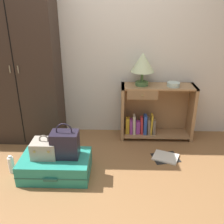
% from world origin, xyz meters
% --- Properties ---
extents(ground_plane, '(9.00, 9.00, 0.00)m').
position_xyz_m(ground_plane, '(0.00, 0.00, 0.00)').
color(ground_plane, olive).
extents(back_wall, '(6.40, 0.10, 2.60)m').
position_xyz_m(back_wall, '(0.00, 1.50, 1.30)').
color(back_wall, silver).
rests_on(back_wall, ground_plane).
extents(wardrobe, '(0.94, 0.47, 2.08)m').
position_xyz_m(wardrobe, '(-1.06, 1.20, 1.04)').
color(wardrobe, '#33261E').
rests_on(wardrobe, ground_plane).
extents(bookshelf, '(0.99, 0.33, 0.76)m').
position_xyz_m(bookshelf, '(0.67, 1.28, 0.37)').
color(bookshelf, '#A37A51').
rests_on(bookshelf, ground_plane).
extents(table_lamp, '(0.31, 0.31, 0.43)m').
position_xyz_m(table_lamp, '(0.49, 1.27, 1.05)').
color(table_lamp, '#4C7542').
rests_on(table_lamp, bookshelf).
extents(bowl, '(0.16, 0.16, 0.06)m').
position_xyz_m(bowl, '(0.90, 1.23, 0.79)').
color(bowl, silver).
rests_on(bowl, bookshelf).
extents(suitcase_large, '(0.76, 0.49, 0.23)m').
position_xyz_m(suitcase_large, '(-0.50, 0.35, 0.11)').
color(suitcase_large, teal).
rests_on(suitcase_large, ground_plane).
extents(train_case, '(0.27, 0.24, 0.26)m').
position_xyz_m(train_case, '(-0.60, 0.37, 0.32)').
color(train_case, '#A89E8E').
rests_on(train_case, suitcase_large).
extents(handbag, '(0.29, 0.19, 0.40)m').
position_xyz_m(handbag, '(-0.38, 0.37, 0.38)').
color(handbag, '#231E2D').
rests_on(handbag, suitcase_large).
extents(bottle, '(0.07, 0.07, 0.21)m').
position_xyz_m(bottle, '(-1.01, 0.38, 0.10)').
color(bottle, white).
rests_on(bottle, ground_plane).
extents(open_book_on_floor, '(0.36, 0.33, 0.02)m').
position_xyz_m(open_book_on_floor, '(0.78, 0.72, 0.01)').
color(open_book_on_floor, white).
rests_on(open_book_on_floor, ground_plane).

